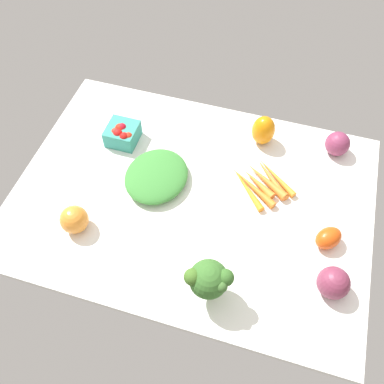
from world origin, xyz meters
TOP-DOWN VIEW (x-y plane):
  - tablecloth at (0.00, 0.00)cm, footprint 104.00×76.00cm
  - heirloom_tomato_orange at (27.82, 19.31)cm, footprint 7.84×7.84cm
  - red_onion_near_basket at (-41.93, 17.49)cm, footprint 8.25×8.25cm
  - carrot_bunch at (-18.73, -9.97)cm, footprint 21.16×19.89cm
  - berry_basket at (27.43, -14.30)cm, footprint 9.48×9.48cm
  - roma_tomato at (-39.59, 4.32)cm, footprint 9.37×9.54cm
  - leafy_greens_clump at (11.77, -2.32)cm, footprint 20.57×22.78cm
  - red_onion_center at (-38.36, -29.27)cm, footprint 7.59×7.59cm
  - broccoli_head at (-12.38, 27.64)cm, footprint 11.55×9.64cm
  - bell_pepper_orange at (-15.27, -26.96)cm, footprint 7.96×7.96cm

SIDE VIEW (x-z plane):
  - tablecloth at x=0.00cm, z-range 0.00..2.00cm
  - carrot_bunch at x=-18.73cm, z-range 1.82..4.61cm
  - leafy_greens_clump at x=11.77cm, z-range 2.00..6.65cm
  - roma_tomato at x=-39.59cm, z-range 2.00..7.63cm
  - berry_basket at x=27.43cm, z-range 1.99..8.83cm
  - red_onion_center at x=-38.36cm, z-range 2.00..9.59cm
  - heirloom_tomato_orange at x=27.82cm, z-range 2.00..9.84cm
  - red_onion_near_basket at x=-41.93cm, z-range 2.00..10.25cm
  - bell_pepper_orange at x=-15.27cm, z-range 2.00..12.19cm
  - broccoli_head at x=-12.38cm, z-range 4.17..17.99cm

